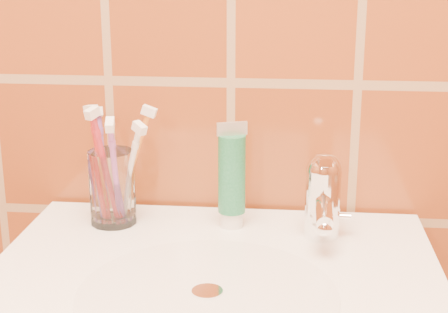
# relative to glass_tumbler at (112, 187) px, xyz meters

# --- Properties ---
(glass_tumbler) EXTENTS (0.07, 0.07, 0.11)m
(glass_tumbler) POSITION_rel_glass_tumbler_xyz_m (0.00, 0.00, 0.00)
(glass_tumbler) COLOR white
(glass_tumbler) RESTS_ON pedestal_sink
(toothpaste_tube) EXTENTS (0.04, 0.04, 0.15)m
(toothpaste_tube) POSITION_rel_glass_tumbler_xyz_m (0.17, 0.00, 0.02)
(toothpaste_tube) COLOR white
(toothpaste_tube) RESTS_ON pedestal_sink
(faucet) EXTENTS (0.05, 0.11, 0.12)m
(faucet) POSITION_rel_glass_tumbler_xyz_m (0.30, -0.02, 0.01)
(faucet) COLOR white
(faucet) RESTS_ON pedestal_sink
(toothbrush_0) EXTENTS (0.08, 0.07, 0.18)m
(toothbrush_0) POSITION_rel_glass_tumbler_xyz_m (-0.02, -0.00, 0.03)
(toothbrush_0) COLOR #AE2525
(toothbrush_0) RESTS_ON glass_tumbler
(toothbrush_1) EXTENTS (0.09, 0.11, 0.19)m
(toothbrush_1) POSITION_rel_glass_tumbler_xyz_m (-0.00, -0.02, 0.03)
(toothbrush_1) COLOR #AF2535
(toothbrush_1) RESTS_ON glass_tumbler
(toothbrush_2) EXTENTS (0.09, 0.14, 0.18)m
(toothbrush_2) POSITION_rel_glass_tumbler_xyz_m (-0.02, 0.02, 0.03)
(toothbrush_2) COLOR #76499D
(toothbrush_2) RESTS_ON glass_tumbler
(toothbrush_3) EXTENTS (0.13, 0.12, 0.17)m
(toothbrush_3) POSITION_rel_glass_tumbler_xyz_m (0.03, -0.01, 0.02)
(toothbrush_3) COLOR white
(toothbrush_3) RESTS_ON glass_tumbler
(toothbrush_4) EXTENTS (0.06, 0.16, 0.20)m
(toothbrush_4) POSITION_rel_glass_tumbler_xyz_m (0.01, -0.03, 0.03)
(toothbrush_4) COLOR #974DA5
(toothbrush_4) RESTS_ON glass_tumbler
(toothbrush_5) EXTENTS (0.09, 0.08, 0.18)m
(toothbrush_5) POSITION_rel_glass_tumbler_xyz_m (0.03, 0.01, 0.03)
(toothbrush_5) COLOR orange
(toothbrush_5) RESTS_ON glass_tumbler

